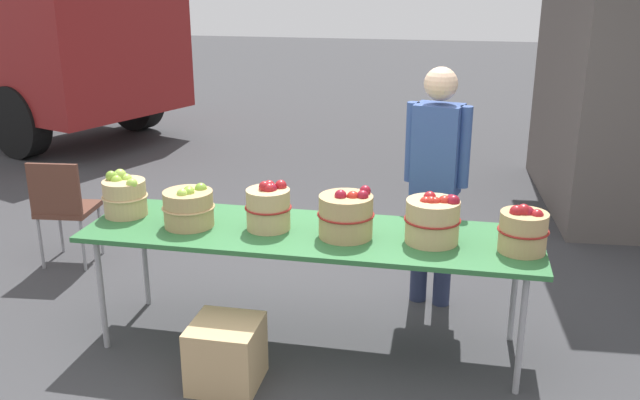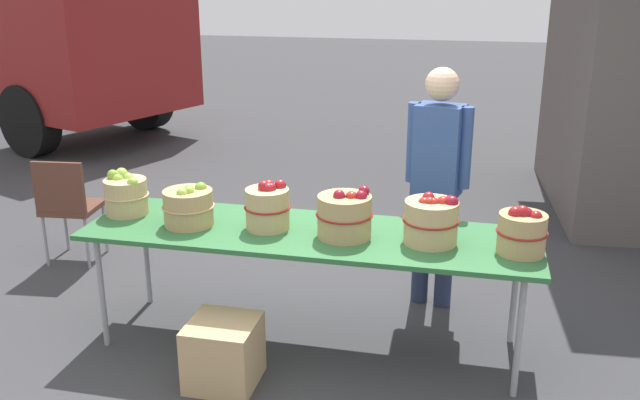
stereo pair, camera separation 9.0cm
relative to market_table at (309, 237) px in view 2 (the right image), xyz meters
The scene contains 11 objects.
ground_plane 0.71m from the market_table, ahead, with size 40.00×40.00×0.00m, color #38383A.
market_table is the anchor object (origin of this frame).
apple_basket_green_0 1.22m from the market_table, behind, with size 0.29×0.29×0.29m.
apple_basket_green_1 0.75m from the market_table, behind, with size 0.32×0.32×0.26m.
apple_basket_red_0 0.31m from the market_table, behind, with size 0.28×0.28×0.30m.
apple_basket_red_1 0.28m from the market_table, ahead, with size 0.33×0.33×0.30m.
apple_basket_red_2 0.74m from the market_table, ahead, with size 0.32×0.32×0.29m.
apple_basket_red_3 1.22m from the market_table, ahead, with size 0.28×0.28×0.28m.
vendor_adult 1.04m from the market_table, 46.36° to the left, with size 0.43×0.28×1.65m.
folding_chair 2.30m from the market_table, 159.15° to the left, with size 0.44×0.44×0.86m.
produce_crate 0.83m from the market_table, 124.72° to the right, with size 0.38×0.38×0.38m, color tan.
Camera 2 is at (0.92, -3.75, 2.23)m, focal length 38.99 mm.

